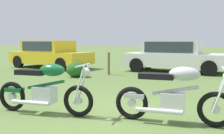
% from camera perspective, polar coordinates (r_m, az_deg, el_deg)
% --- Properties ---
extents(ground_plane, '(120.00, 120.00, 0.00)m').
position_cam_1_polar(ground_plane, '(5.13, -0.62, -10.51)').
color(ground_plane, '#567038').
extents(motorcycle_green, '(2.08, 0.64, 1.02)m').
position_cam_1_polar(motorcycle_green, '(5.31, -14.41, -4.64)').
color(motorcycle_green, black).
rests_on(motorcycle_green, ground).
extents(motorcycle_silver, '(2.04, 0.64, 1.02)m').
position_cam_1_polar(motorcycle_silver, '(4.68, 13.22, -6.01)').
color(motorcycle_silver, black).
rests_on(motorcycle_silver, ground).
extents(car_yellow, '(4.71, 2.61, 1.43)m').
position_cam_1_polar(car_yellow, '(14.22, -13.39, 3.04)').
color(car_yellow, gold).
rests_on(car_yellow, ground).
extents(car_white, '(4.65, 2.24, 1.43)m').
position_cam_1_polar(car_white, '(12.39, 13.29, 2.66)').
color(car_white, silver).
rests_on(car_white, ground).
extents(fence_post_wooden, '(0.10, 0.10, 0.94)m').
position_cam_1_polar(fence_post_wooden, '(11.02, -0.71, 0.74)').
color(fence_post_wooden, brown).
rests_on(fence_post_wooden, ground).
extents(shrub_low, '(0.81, 0.74, 0.59)m').
position_cam_1_polar(shrub_low, '(10.46, -7.78, -0.56)').
color(shrub_low, '#23571E').
rests_on(shrub_low, ground).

